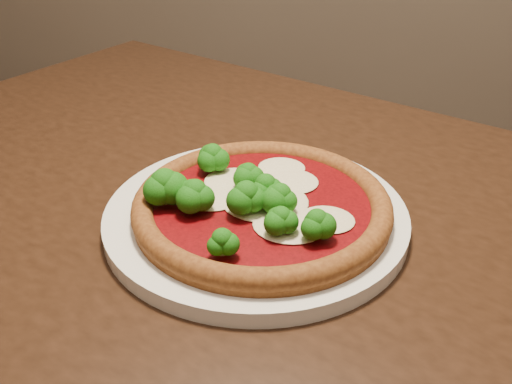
# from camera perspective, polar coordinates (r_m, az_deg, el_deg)

# --- Properties ---
(dining_table) EXTENTS (1.48, 1.24, 0.75)m
(dining_table) POSITION_cam_1_polar(r_m,az_deg,el_deg) (0.73, -0.10, -7.95)
(dining_table) COLOR black
(dining_table) RESTS_ON floor
(plate) EXTENTS (0.34, 0.34, 0.02)m
(plate) POSITION_cam_1_polar(r_m,az_deg,el_deg) (0.64, -0.00, -2.37)
(plate) COLOR white
(plate) RESTS_ON dining_table
(pizza) EXTENTS (0.28, 0.28, 0.06)m
(pizza) POSITION_cam_1_polar(r_m,az_deg,el_deg) (0.62, 0.18, -1.09)
(pizza) COLOR brown
(pizza) RESTS_ON plate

